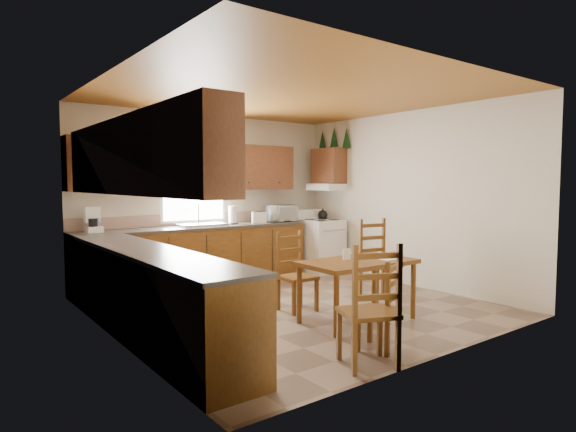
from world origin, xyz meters
TOP-DOWN VIEW (x-y plane):
  - floor at (0.00, 0.00)m, footprint 4.50×4.50m
  - ceiling at (0.00, 0.00)m, footprint 4.50×4.50m
  - wall_left at (-2.25, 0.00)m, footprint 4.50×4.50m
  - wall_right at (2.25, 0.00)m, footprint 4.50×4.50m
  - wall_back at (0.00, 2.25)m, footprint 4.50×4.50m
  - wall_front at (0.00, -2.25)m, footprint 4.50×4.50m
  - lower_cab_back at (-0.38, 1.95)m, footprint 3.75×0.60m
  - lower_cab_left at (-1.95, -0.15)m, footprint 0.60×3.60m
  - counter_back at (-0.38, 1.95)m, footprint 3.75×0.63m
  - counter_left at (-1.95, -0.15)m, footprint 0.63×3.60m
  - backsplash at (-0.38, 2.24)m, footprint 3.75×0.01m
  - upper_cab_back_left at (-1.55, 2.08)m, footprint 1.41×0.33m
  - upper_cab_back_right at (0.86, 2.08)m, footprint 1.25×0.33m
  - upper_cab_left at (-2.08, -0.15)m, footprint 0.33×3.60m
  - upper_cab_stove at (2.08, 1.65)m, footprint 0.33×0.62m
  - range_hood at (2.03, 1.65)m, footprint 0.44×0.62m
  - window_frame at (-0.30, 2.22)m, footprint 1.13×0.02m
  - window_pane at (-0.30, 2.21)m, footprint 1.05×0.01m
  - window_valance at (-0.30, 2.19)m, footprint 1.19×0.01m
  - sink_basin at (-0.30, 1.95)m, footprint 0.75×0.45m
  - pine_decal_a at (2.21, 1.33)m, footprint 0.22×0.22m
  - pine_decal_b at (2.21, 1.65)m, footprint 0.22×0.22m
  - pine_decal_c at (2.21, 1.97)m, footprint 0.22×0.22m
  - stove at (1.88, 1.60)m, footprint 0.65×0.67m
  - coffeemaker at (-1.92, 1.99)m, footprint 0.25×0.27m
  - paper_towel at (0.25, 1.94)m, footprint 0.16×0.16m
  - toaster at (0.72, 1.87)m, footprint 0.27×0.22m
  - microwave at (1.24, 1.95)m, footprint 0.53×0.43m
  - dining_table at (0.20, -0.96)m, footprint 1.34×0.78m
  - chair_near_left at (-0.70, -1.99)m, footprint 0.59×0.58m
  - chair_near_right at (-0.32, -1.77)m, footprint 0.47×0.46m
  - chair_far_left at (-0.08, -0.20)m, footprint 0.42×0.40m
  - chair_far_right at (1.22, -0.39)m, footprint 0.52×0.51m
  - table_paper at (0.55, -1.05)m, footprint 0.22×0.29m
  - table_card at (0.12, -0.86)m, footprint 0.10×0.04m

SIDE VIEW (x-z plane):
  - floor at x=0.00m, z-range 0.00..0.00m
  - dining_table at x=0.20m, z-range 0.00..0.71m
  - chair_near_right at x=-0.32m, z-range 0.00..0.87m
  - lower_cab_back at x=-0.38m, z-range 0.00..0.88m
  - lower_cab_left at x=-1.95m, z-range 0.00..0.88m
  - stove at x=1.88m, z-range 0.00..0.92m
  - chair_far_left at x=-0.08m, z-range 0.00..0.98m
  - chair_near_left at x=-0.70m, z-range 0.00..1.08m
  - chair_far_right at x=1.22m, z-range 0.00..1.08m
  - table_paper at x=0.55m, z-range 0.71..0.71m
  - table_card at x=0.12m, z-range 0.71..0.84m
  - counter_back at x=-0.38m, z-range 0.88..0.92m
  - counter_left at x=-1.95m, z-range 0.88..0.92m
  - sink_basin at x=-0.30m, z-range 0.92..0.96m
  - backsplash at x=-0.38m, z-range 0.92..1.10m
  - toaster at x=0.72m, z-range 0.92..1.11m
  - microwave at x=1.24m, z-range 0.92..1.20m
  - paper_towel at x=0.25m, z-range 0.92..1.22m
  - coffeemaker at x=-1.92m, z-range 0.92..1.23m
  - wall_left at x=-2.25m, z-range 1.35..1.35m
  - wall_right at x=2.25m, z-range 1.35..1.35m
  - wall_back at x=0.00m, z-range 1.35..1.35m
  - wall_front at x=0.00m, z-range 1.35..1.35m
  - range_hood at x=2.03m, z-range 1.46..1.58m
  - window_frame at x=-0.30m, z-range 0.96..2.14m
  - window_pane at x=-0.30m, z-range 1.00..2.10m
  - upper_cab_back_left at x=-1.55m, z-range 1.48..2.23m
  - upper_cab_back_right at x=0.86m, z-range 1.48..2.23m
  - upper_cab_left at x=-2.08m, z-range 1.48..2.23m
  - upper_cab_stove at x=2.08m, z-range 1.59..2.21m
  - window_valance at x=-0.30m, z-range 1.93..2.17m
  - pine_decal_a at x=2.21m, z-range 2.20..2.56m
  - pine_decal_c at x=2.21m, z-range 2.20..2.56m
  - pine_decal_b at x=2.21m, z-range 2.24..2.60m
  - ceiling at x=0.00m, z-range 2.70..2.70m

